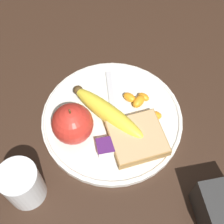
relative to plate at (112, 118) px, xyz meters
The scene contains 14 objects.
ground_plane 0.01m from the plate, ahead, with size 3.00×3.00×0.00m, color #332116.
plate is the anchor object (origin of this frame).
juice_glass 0.22m from the plate, 33.93° to the left, with size 0.07×0.07×0.09m.
apple 0.09m from the plate, 16.15° to the left, with size 0.08×0.08×0.09m.
banana 0.02m from the plate, 25.56° to the right, with size 0.14×0.16×0.04m.
bread_slice 0.07m from the plate, 121.12° to the left, with size 0.11×0.11×0.02m.
fork 0.02m from the plate, 106.79° to the right, with size 0.03×0.17×0.00m.
jam_packet 0.07m from the plate, 72.22° to the left, with size 0.04×0.03×0.02m.
orange_segment_0 0.05m from the plate, 157.17° to the left, with size 0.04×0.03×0.02m.
orange_segment_1 0.08m from the plate, 156.63° to the right, with size 0.03×0.03×0.01m.
orange_segment_2 0.07m from the plate, 160.50° to the right, with size 0.04×0.04×0.02m.
orange_segment_3 0.06m from the plate, 141.47° to the right, with size 0.03×0.03×0.02m.
orange_segment_4 0.08m from the plate, 167.66° to the left, with size 0.04×0.03×0.02m.
condiment_caddy 0.27m from the plate, 123.53° to the left, with size 0.08×0.08×0.07m.
Camera 1 is at (0.06, 0.32, 0.56)m, focal length 50.00 mm.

